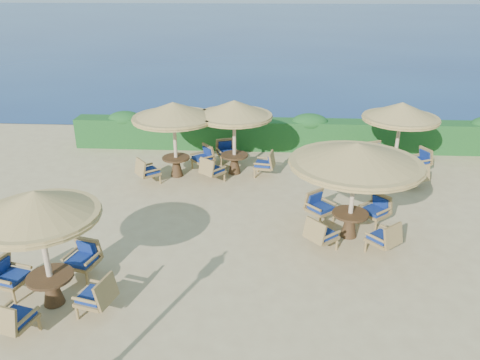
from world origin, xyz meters
TOP-DOWN VIEW (x-y plane):
  - ground at (0.00, 0.00)m, footprint 120.00×120.00m
  - sea at (0.00, 70.00)m, footprint 160.00×160.00m
  - hedge at (0.00, 7.20)m, footprint 18.00×0.90m
  - cafe_set_0 at (-5.67, -3.07)m, footprint 2.89×2.89m
  - cafe_set_1 at (1.06, 0.20)m, footprint 3.44×3.44m
  - cafe_set_2 at (-4.34, 4.09)m, footprint 2.82×2.82m
  - cafe_set_3 at (-2.33, 4.47)m, footprint 2.76×2.76m
  - cafe_set_4 at (3.27, 4.51)m, footprint 2.84×2.84m

SIDE VIEW (x-z plane):
  - ground at x=0.00m, z-range 0.00..0.00m
  - sea at x=0.00m, z-range 0.00..0.00m
  - hedge at x=0.00m, z-range 0.00..1.20m
  - cafe_set_0 at x=-5.67m, z-range 0.40..3.05m
  - cafe_set_4 at x=3.27m, z-range 0.43..3.08m
  - cafe_set_3 at x=-2.33m, z-range 0.55..3.20m
  - cafe_set_1 at x=1.06m, z-range 0.63..3.29m
  - cafe_set_2 at x=-4.34m, z-range 0.69..3.34m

